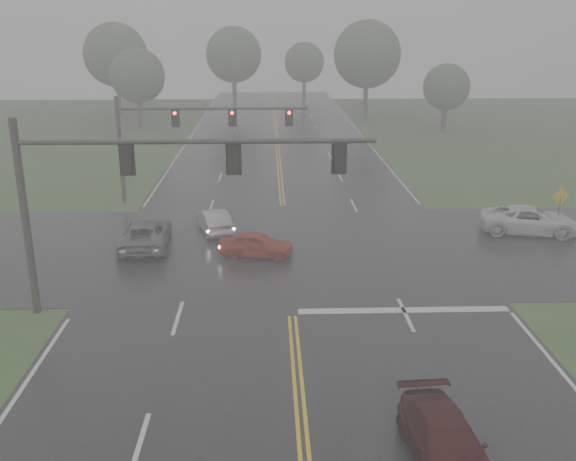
{
  "coord_description": "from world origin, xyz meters",
  "views": [
    {
      "loc": [
        -0.9,
        -8.97,
        11.03
      ],
      "look_at": [
        -0.11,
        16.0,
        2.93
      ],
      "focal_mm": 40.0,
      "sensor_mm": 36.0,
      "label": 1
    }
  ],
  "objects_px": {
    "sedan_red": "(257,256)",
    "sedan_silver": "(214,232)",
    "signal_gantry_near": "(131,179)",
    "car_grey": "(146,247)",
    "pickup_white": "(528,233)",
    "signal_gantry_far": "(178,128)"
  },
  "relations": [
    {
      "from": "sedan_red",
      "to": "sedan_silver",
      "type": "bearing_deg",
      "value": 41.68
    },
    {
      "from": "sedan_red",
      "to": "signal_gantry_near",
      "type": "distance_m",
      "value": 9.4
    },
    {
      "from": "sedan_red",
      "to": "car_grey",
      "type": "relative_size",
      "value": 0.71
    },
    {
      "from": "car_grey",
      "to": "sedan_silver",
      "type": "bearing_deg",
      "value": -146.09
    },
    {
      "from": "pickup_white",
      "to": "signal_gantry_far",
      "type": "xyz_separation_m",
      "value": [
        -19.94,
        7.18,
        4.75
      ]
    },
    {
      "from": "sedan_red",
      "to": "signal_gantry_far",
      "type": "distance_m",
      "value": 12.48
    },
    {
      "from": "signal_gantry_near",
      "to": "car_grey",
      "type": "bearing_deg",
      "value": 98.47
    },
    {
      "from": "sedan_red",
      "to": "signal_gantry_far",
      "type": "xyz_separation_m",
      "value": [
        -5.01,
        10.39,
        4.75
      ]
    },
    {
      "from": "signal_gantry_near",
      "to": "signal_gantry_far",
      "type": "distance_m",
      "value": 16.57
    },
    {
      "from": "signal_gantry_near",
      "to": "pickup_white",
      "type": "bearing_deg",
      "value": 25.65
    },
    {
      "from": "sedan_red",
      "to": "signal_gantry_near",
      "type": "height_order",
      "value": "signal_gantry_near"
    },
    {
      "from": "pickup_white",
      "to": "signal_gantry_near",
      "type": "height_order",
      "value": "signal_gantry_near"
    },
    {
      "from": "sedan_red",
      "to": "car_grey",
      "type": "xyz_separation_m",
      "value": [
        -5.72,
        1.53,
        0.0
      ]
    },
    {
      "from": "car_grey",
      "to": "signal_gantry_far",
      "type": "xyz_separation_m",
      "value": [
        0.71,
        8.86,
        4.75
      ]
    },
    {
      "from": "sedan_silver",
      "to": "signal_gantry_far",
      "type": "height_order",
      "value": "signal_gantry_far"
    },
    {
      "from": "car_grey",
      "to": "signal_gantry_far",
      "type": "height_order",
      "value": "signal_gantry_far"
    },
    {
      "from": "car_grey",
      "to": "sedan_red",
      "type": "bearing_deg",
      "value": 161.59
    },
    {
      "from": "car_grey",
      "to": "pickup_white",
      "type": "bearing_deg",
      "value": -178.76
    },
    {
      "from": "sedan_red",
      "to": "sedan_silver",
      "type": "height_order",
      "value": "sedan_silver"
    },
    {
      "from": "sedan_silver",
      "to": "pickup_white",
      "type": "relative_size",
      "value": 0.74
    },
    {
      "from": "pickup_white",
      "to": "signal_gantry_far",
      "type": "distance_m",
      "value": 21.72
    },
    {
      "from": "sedan_red",
      "to": "pickup_white",
      "type": "height_order",
      "value": "pickup_white"
    }
  ]
}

